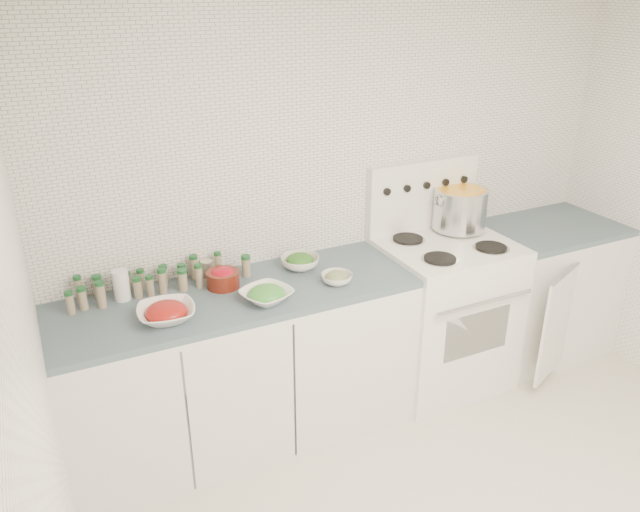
{
  "coord_description": "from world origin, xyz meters",
  "views": [
    {
      "loc": [
        -1.68,
        -1.52,
        2.36
      ],
      "look_at": [
        -0.38,
        1.14,
        1.04
      ],
      "focal_mm": 35.0,
      "sensor_mm": 36.0,
      "label": 1
    }
  ],
  "objects_px": {
    "stock_pot": "(460,207)",
    "stove": "(442,309)",
    "bowl_snowpea": "(267,295)",
    "bowl_tomato": "(166,312)"
  },
  "relations": [
    {
      "from": "stock_pot",
      "to": "bowl_tomato",
      "type": "xyz_separation_m",
      "value": [
        -1.88,
        -0.26,
        -0.14
      ]
    },
    {
      "from": "stock_pot",
      "to": "bowl_snowpea",
      "type": "bearing_deg",
      "value": -168.2
    },
    {
      "from": "stock_pot",
      "to": "stove",
      "type": "bearing_deg",
      "value": -141.35
    },
    {
      "from": "stove",
      "to": "bowl_tomato",
      "type": "xyz_separation_m",
      "value": [
        -1.69,
        -0.11,
        0.44
      ]
    },
    {
      "from": "stove",
      "to": "bowl_snowpea",
      "type": "height_order",
      "value": "stove"
    },
    {
      "from": "bowl_tomato",
      "to": "bowl_snowpea",
      "type": "xyz_separation_m",
      "value": [
        0.49,
        -0.03,
        -0.0
      ]
    },
    {
      "from": "stock_pot",
      "to": "bowl_snowpea",
      "type": "xyz_separation_m",
      "value": [
        -1.39,
        -0.29,
        -0.15
      ]
    },
    {
      "from": "stove",
      "to": "bowl_tomato",
      "type": "bearing_deg",
      "value": -176.4
    },
    {
      "from": "stove",
      "to": "bowl_tomato",
      "type": "height_order",
      "value": "stove"
    },
    {
      "from": "bowl_snowpea",
      "to": "stock_pot",
      "type": "bearing_deg",
      "value": 11.8
    }
  ]
}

